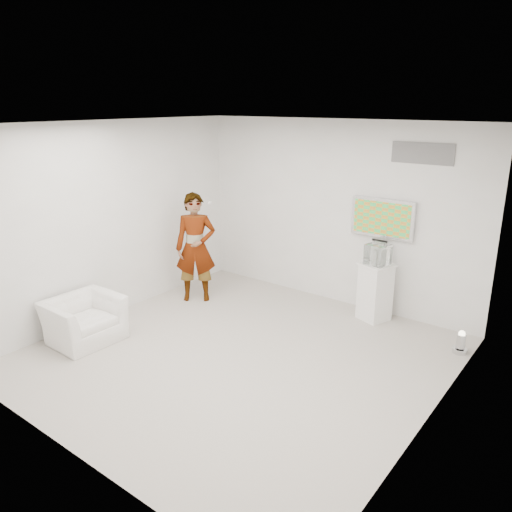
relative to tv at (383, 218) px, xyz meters
The scene contains 10 objects.
room 2.59m from the tv, 109.13° to the right, with size 5.01×5.01×3.00m.
tv is the anchor object (origin of this frame).
logo_decal 1.12m from the tv, ahead, with size 0.90×0.02×0.30m, color slate.
person 3.06m from the tv, 153.25° to the right, with size 0.67×0.44×1.84m, color white.
armchair 4.65m from the tv, 129.80° to the right, with size 0.96×0.84×0.63m, color white.
pedestal 1.14m from the tv, 72.96° to the right, with size 0.44×0.44×0.90m, color white.
floor_uplight 2.13m from the tv, 21.94° to the right, with size 0.20×0.20×0.31m, color silver.
vitrine 0.57m from the tv, 72.96° to the right, with size 0.31×0.31×0.31m, color white.
console 0.61m from the tv, 72.96° to the right, with size 0.05×0.17×0.24m, color white.
wii_remote 2.79m from the tv, 157.38° to the right, with size 0.03×0.13×0.03m, color white.
Camera 1 is at (3.81, -4.64, 3.26)m, focal length 35.00 mm.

